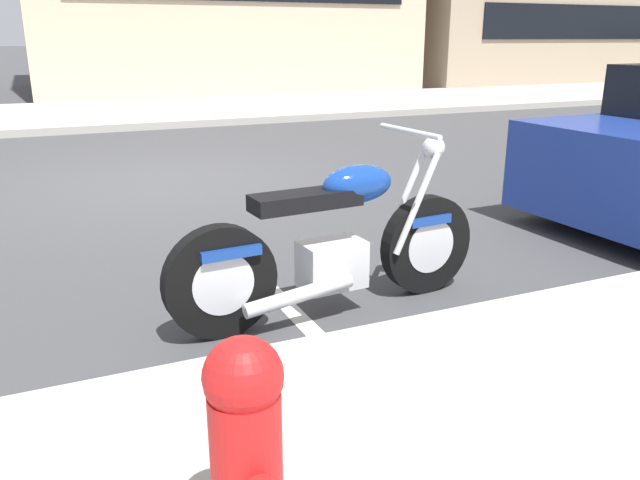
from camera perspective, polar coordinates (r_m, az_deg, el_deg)
name	(u,v)px	position (r m, az deg, el deg)	size (l,w,h in m)	color
ground_plane	(166,183)	(7.99, -13.56, 5.01)	(260.00, 260.00, 0.00)	#3D3D3F
sidewalk_far_curb	(532,95)	(20.08, 18.38, 12.21)	(120.00, 5.00, 0.14)	#ADA89E
parking_stall_stripe	(289,307)	(4.20, -2.81, -5.99)	(0.12, 2.20, 0.01)	silver
parked_motorcycle	(335,246)	(3.99, 1.35, -0.51)	(2.15, 0.62, 1.14)	black
fire_hydrant	(246,443)	(2.02, -6.64, -17.56)	(0.24, 0.36, 0.73)	red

